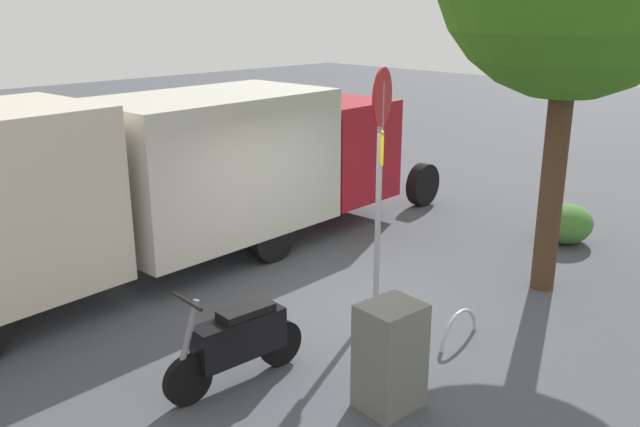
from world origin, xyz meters
TOP-DOWN VIEW (x-y plane):
  - ground_plane at (0.00, 0.00)m, footprint 60.00×60.00m
  - box_truck_near at (-0.77, -3.05)m, footprint 7.37×2.53m
  - motorcycle at (2.55, 0.57)m, footprint 1.81×0.55m
  - stop_sign at (-0.05, 0.37)m, footprint 0.71×0.33m
  - utility_cabinet at (1.72, 2.06)m, footprint 0.67×0.58m
  - bike_rack_hoop at (-0.04, 1.76)m, footprint 0.85×0.09m
  - shrub_near_sign at (-4.56, 1.00)m, footprint 1.03×0.84m

SIDE VIEW (x-z plane):
  - ground_plane at x=0.00m, z-range 0.00..0.00m
  - bike_rack_hoop at x=-0.04m, z-range -0.43..0.43m
  - shrub_near_sign at x=-4.56m, z-range 0.00..0.70m
  - motorcycle at x=2.55m, z-range -0.08..1.12m
  - utility_cabinet at x=1.72m, z-range 0.00..1.17m
  - box_truck_near at x=-0.77m, z-range 0.18..2.91m
  - stop_sign at x=-0.05m, z-range 0.56..3.91m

